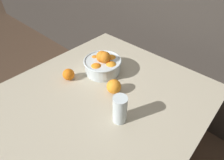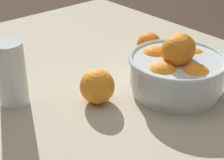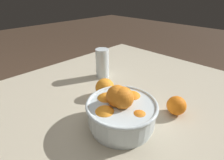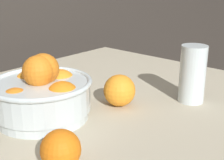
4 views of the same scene
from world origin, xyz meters
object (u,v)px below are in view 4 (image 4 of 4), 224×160
object	(u,v)px
fruit_bowl	(42,93)
orange_loose_front	(119,90)
juice_glass	(192,77)
orange_loose_near_bowl	(61,150)

from	to	relation	value
fruit_bowl	orange_loose_front	size ratio (longest dim) A/B	2.89
juice_glass	orange_loose_near_bowl	distance (m)	0.44
orange_loose_near_bowl	orange_loose_front	xyz separation A→B (m)	(0.28, 0.10, 0.01)
orange_loose_near_bowl	orange_loose_front	distance (m)	0.30
fruit_bowl	orange_loose_near_bowl	world-z (taller)	fruit_bowl
orange_loose_front	fruit_bowl	bearing A→B (deg)	152.54
juice_glass	orange_loose_front	bearing A→B (deg)	140.30
fruit_bowl	orange_loose_front	xyz separation A→B (m)	(0.18, -0.09, -0.02)
fruit_bowl	orange_loose_front	distance (m)	0.20
fruit_bowl	orange_loose_near_bowl	bearing A→B (deg)	-118.91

